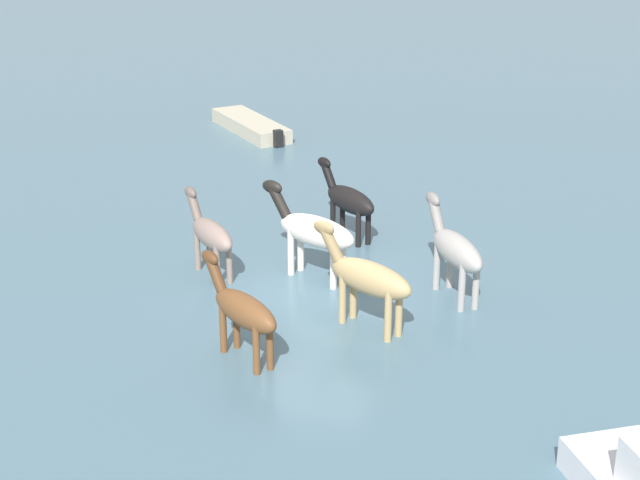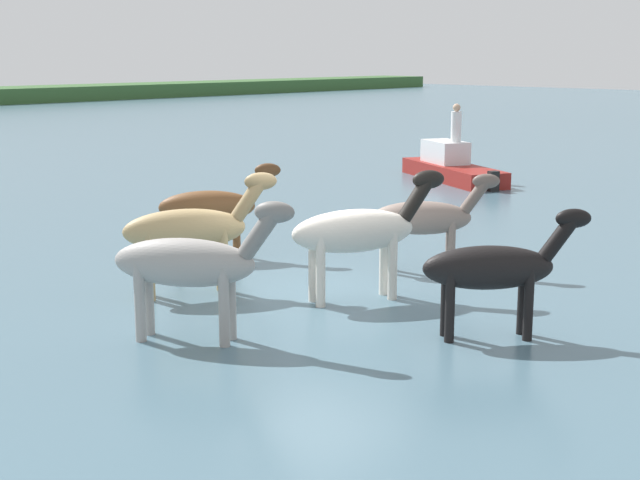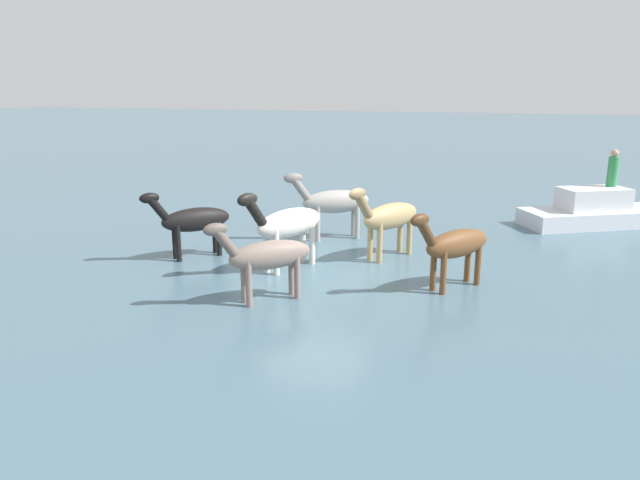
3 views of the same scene
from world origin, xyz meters
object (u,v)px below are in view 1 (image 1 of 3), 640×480
horse_rear_stallion (211,234)px  boat_skiff_near (251,128)px  horse_pinto_flank (349,200)px  horse_lead (313,231)px  horse_chestnut_trailing (455,249)px  horse_gray_outer (243,310)px  horse_mid_herd (367,277)px

horse_rear_stallion → boat_skiff_near: (3.10, -12.37, -0.83)m
boat_skiff_near → horse_pinto_flank: bearing=168.6°
horse_lead → boat_skiff_near: (5.38, -11.98, -0.97)m
horse_lead → boat_skiff_near: bearing=-40.0°
horse_chestnut_trailing → horse_gray_outer: (3.49, 3.78, -0.09)m
horse_mid_herd → horse_rear_stallion: size_ratio=1.27×
horse_mid_herd → horse_lead: horse_lead is taller
horse_pinto_flank → horse_mid_herd: bearing=149.0°
horse_mid_herd → boat_skiff_near: horse_mid_herd is taller
horse_gray_outer → boat_skiff_near: bearing=-34.6°
horse_pinto_flank → horse_lead: bearing=127.9°
horse_mid_herd → horse_pinto_flank: bearing=-43.6°
horse_rear_stallion → horse_chestnut_trailing: bearing=-132.9°
horse_chestnut_trailing → horse_gray_outer: horse_chestnut_trailing is taller
horse_rear_stallion → horse_gray_outer: 4.15m
boat_skiff_near → horse_chestnut_trailing: bearing=172.6°
horse_rear_stallion → boat_skiff_near: bearing=-30.2°
horse_rear_stallion → boat_skiff_near: horse_rear_stallion is taller
horse_gray_outer → horse_pinto_flank: bearing=-56.5°
horse_mid_herd → boat_skiff_near: size_ratio=0.62×
horse_lead → horse_rear_stallion: 2.32m
horse_lead → boat_skiff_near: horse_lead is taller
boat_skiff_near → horse_rear_stallion: bearing=151.7°
horse_lead → horse_mid_herd: bearing=153.2°
horse_chestnut_trailing → horse_rear_stallion: 5.47m
boat_skiff_near → horse_lead: bearing=161.8°
horse_mid_herd → horse_lead: (1.67, -2.19, 0.04)m
horse_pinto_flank → boat_skiff_near: 10.89m
horse_pinto_flank → boat_skiff_near: (5.59, -9.31, -0.84)m
horse_pinto_flank → horse_lead: (0.20, 2.67, 0.13)m
horse_chestnut_trailing → boat_skiff_near: bearing=2.0°
horse_rear_stallion → boat_skiff_near: 12.78m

